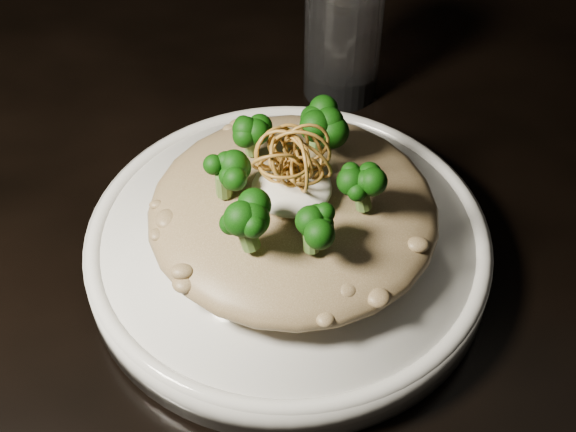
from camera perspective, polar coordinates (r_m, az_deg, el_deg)
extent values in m
cube|color=black|center=(0.69, -4.36, -3.72)|extent=(1.10, 0.80, 0.04)
cylinder|color=black|center=(1.26, 19.59, -2.52)|extent=(0.05, 0.05, 0.71)
cylinder|color=silver|center=(0.65, 0.00, -2.31)|extent=(0.32, 0.32, 0.03)
ellipsoid|color=brown|center=(0.62, 0.37, 0.34)|extent=(0.23, 0.23, 0.05)
ellipsoid|color=silver|center=(0.59, 0.27, 2.02)|extent=(0.06, 0.06, 0.02)
cylinder|color=silver|center=(0.79, 3.92, 12.67)|extent=(0.08, 0.08, 0.13)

